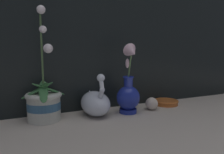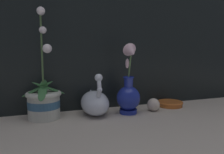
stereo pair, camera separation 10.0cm
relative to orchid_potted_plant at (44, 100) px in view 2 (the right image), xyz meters
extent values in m
plane|color=#BCB2A3|center=(0.33, -0.12, -0.08)|extent=(2.80, 2.80, 0.00)
cylinder|color=beige|center=(0.00, 0.00, -0.02)|extent=(0.14, 0.14, 0.12)
cylinder|color=#386689|center=(0.00, 0.00, -0.02)|extent=(0.14, 0.14, 0.03)
torus|color=beige|center=(0.00, 0.00, 0.03)|extent=(0.15, 0.15, 0.02)
cylinder|color=#4C6B3D|center=(0.00, 0.00, 0.20)|extent=(0.01, 0.03, 0.34)
ellipsoid|color=#38703D|center=(0.02, 0.00, 0.05)|extent=(0.15, 0.06, 0.07)
ellipsoid|color=#38703D|center=(0.00, 0.02, 0.05)|extent=(0.06, 0.14, 0.08)
ellipsoid|color=#38703D|center=(-0.02, 0.00, 0.05)|extent=(0.13, 0.04, 0.07)
ellipsoid|color=#38703D|center=(0.00, -0.02, 0.05)|extent=(0.06, 0.17, 0.07)
sphere|color=white|center=(0.00, -0.01, 0.37)|extent=(0.03, 0.03, 0.03)
sphere|color=white|center=(0.01, -0.01, 0.29)|extent=(0.03, 0.03, 0.03)
sphere|color=white|center=(0.02, -0.03, 0.22)|extent=(0.04, 0.04, 0.04)
ellipsoid|color=silver|center=(0.22, -0.02, -0.03)|extent=(0.12, 0.19, 0.11)
cone|color=silver|center=(0.22, 0.05, -0.01)|extent=(0.06, 0.08, 0.08)
cylinder|color=silver|center=(0.22, -0.09, 0.03)|extent=(0.02, 0.05, 0.06)
sphere|color=silver|center=(0.22, -0.10, 0.05)|extent=(0.02, 0.02, 0.02)
cylinder|color=silver|center=(0.22, -0.10, 0.07)|extent=(0.02, 0.03, 0.05)
sphere|color=silver|center=(0.22, -0.09, 0.10)|extent=(0.03, 0.03, 0.03)
cylinder|color=navy|center=(0.38, -0.05, -0.07)|extent=(0.08, 0.08, 0.02)
ellipsoid|color=navy|center=(0.38, -0.05, -0.01)|extent=(0.11, 0.11, 0.11)
cylinder|color=navy|center=(0.38, -0.05, 0.06)|extent=(0.04, 0.04, 0.05)
torus|color=navy|center=(0.38, -0.05, 0.09)|extent=(0.05, 0.05, 0.01)
cylinder|color=#567A47|center=(0.38, -0.06, 0.14)|extent=(0.01, 0.03, 0.10)
cone|color=beige|center=(0.38, -0.08, 0.20)|extent=(0.06, 0.07, 0.08)
ellipsoid|color=beige|center=(0.37, -0.05, 0.15)|extent=(0.02, 0.02, 0.04)
sphere|color=beige|center=(0.51, -0.05, -0.05)|extent=(0.06, 0.06, 0.06)
cylinder|color=#C66628|center=(0.64, 0.00, -0.07)|extent=(0.13, 0.13, 0.03)
torus|color=#C66628|center=(0.64, 0.00, -0.06)|extent=(0.13, 0.13, 0.01)
camera|label=1|loc=(-0.11, -0.93, 0.21)|focal=35.00mm
camera|label=2|loc=(-0.02, -0.97, 0.21)|focal=35.00mm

